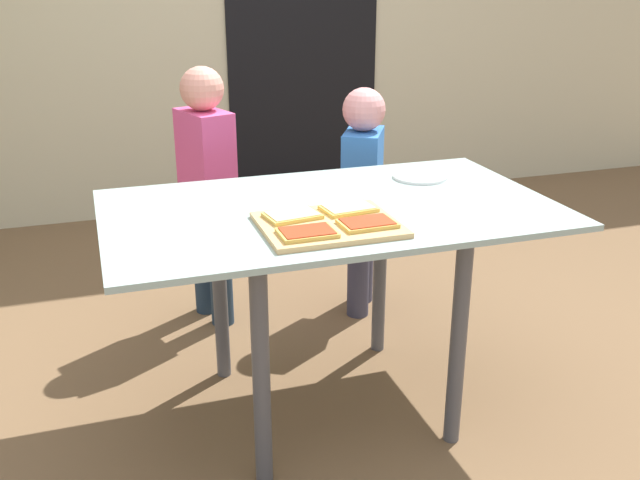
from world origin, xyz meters
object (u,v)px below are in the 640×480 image
(child_left, at_px, (207,181))
(pizza_slice_near_left, at_px, (307,233))
(plate_white_right, at_px, (420,177))
(cutting_board, at_px, (329,225))
(dining_table, at_px, (330,236))
(child_right, at_px, (362,187))
(pizza_slice_far_right, at_px, (348,208))
(pizza_slice_near_right, at_px, (367,223))
(pizza_slice_far_left, at_px, (292,215))

(child_left, bearing_deg, pizza_slice_near_left, -84.69)
(plate_white_right, bearing_deg, cutting_board, -140.88)
(dining_table, bearing_deg, child_right, 60.99)
(pizza_slice_near_left, distance_m, pizza_slice_far_right, 0.23)
(pizza_slice_near_right, distance_m, plate_white_right, 0.56)
(child_right, bearing_deg, pizza_slice_far_right, -114.41)
(pizza_slice_far_left, height_order, pizza_slice_far_right, same)
(pizza_slice_far_left, xyz_separation_m, pizza_slice_far_right, (0.17, 0.01, 0.00))
(plate_white_right, bearing_deg, pizza_slice_near_right, -130.28)
(pizza_slice_near_left, distance_m, plate_white_right, 0.70)
(child_left, bearing_deg, pizza_slice_far_left, -83.66)
(cutting_board, distance_m, child_right, 0.94)
(child_left, bearing_deg, pizza_slice_far_right, -72.70)
(cutting_board, relative_size, child_right, 0.40)
(pizza_slice_far_left, distance_m, pizza_slice_near_right, 0.22)
(plate_white_right, xyz_separation_m, child_right, (-0.03, 0.46, -0.17))
(pizza_slice_near_right, xyz_separation_m, child_left, (-0.27, 0.99, -0.13))
(pizza_slice_far_left, xyz_separation_m, child_right, (0.51, 0.76, -0.18))
(pizza_slice_near_left, relative_size, pizza_slice_far_right, 0.94)
(pizza_slice_near_right, bearing_deg, child_left, 105.26)
(pizza_slice_near_left, height_order, child_left, child_left)
(pizza_slice_near_left, distance_m, child_right, 1.05)
(pizza_slice_near_right, bearing_deg, dining_table, 96.38)
(dining_table, height_order, pizza_slice_near_left, pizza_slice_near_left)
(pizza_slice_near_right, bearing_deg, child_right, 69.23)
(dining_table, distance_m, child_left, 0.80)
(cutting_board, bearing_deg, child_right, 62.69)
(cutting_board, bearing_deg, plate_white_right, 39.12)
(cutting_board, relative_size, child_left, 0.36)
(cutting_board, relative_size, pizza_slice_near_left, 2.49)
(pizza_slice_near_left, xyz_separation_m, pizza_slice_far_right, (0.17, 0.16, 0.00))
(child_right, bearing_deg, pizza_slice_near_right, -110.77)
(child_left, distance_m, child_right, 0.62)
(cutting_board, bearing_deg, pizza_slice_far_left, 141.04)
(cutting_board, xyz_separation_m, child_left, (-0.18, 0.93, -0.12))
(cutting_board, relative_size, plate_white_right, 2.04)
(cutting_board, bearing_deg, pizza_slice_near_right, -33.09)
(pizza_slice_far_left, bearing_deg, pizza_slice_far_right, 3.15)
(pizza_slice_far_right, height_order, child_right, child_right)
(dining_table, relative_size, cutting_board, 3.59)
(pizza_slice_near_left, height_order, plate_white_right, pizza_slice_near_left)
(plate_white_right, height_order, child_right, child_right)
(pizza_slice_near_right, relative_size, child_left, 0.15)
(pizza_slice_far_left, xyz_separation_m, pizza_slice_near_left, (-0.00, -0.15, 0.00))
(plate_white_right, bearing_deg, pizza_slice_far_right, -141.50)
(pizza_slice_far_left, xyz_separation_m, pizza_slice_near_right, (0.17, -0.13, 0.00))
(pizza_slice_far_right, bearing_deg, plate_white_right, 38.50)
(pizza_slice_far_left, bearing_deg, dining_table, 35.59)
(pizza_slice_far_right, height_order, pizza_slice_near_right, same)
(pizza_slice_near_left, bearing_deg, plate_white_right, 39.66)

